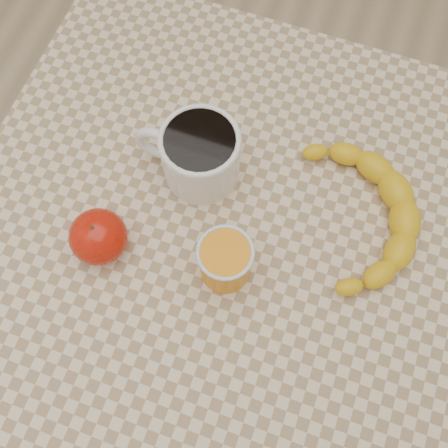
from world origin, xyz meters
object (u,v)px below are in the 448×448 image
(orange_juice_glass, at_px, (225,261))
(banana, at_px, (362,215))
(coffee_mug, at_px, (199,154))
(table, at_px, (224,246))
(apple, at_px, (98,237))

(orange_juice_glass, distance_m, banana, 0.22)
(coffee_mug, relative_size, banana, 0.49)
(coffee_mug, distance_m, orange_juice_glass, 0.17)
(table, distance_m, coffee_mug, 0.17)
(coffee_mug, xyz_separation_m, orange_juice_glass, (0.09, -0.14, -0.01))
(coffee_mug, height_order, banana, coffee_mug)
(coffee_mug, relative_size, apple, 1.73)
(apple, bearing_deg, banana, 25.55)
(apple, bearing_deg, orange_juice_glass, 7.72)
(apple, relative_size, banana, 0.28)
(apple, height_order, banana, apple)
(orange_juice_glass, xyz_separation_m, apple, (-0.18, -0.02, -0.01))
(table, bearing_deg, orange_juice_glass, -68.81)
(table, distance_m, orange_juice_glass, 0.15)
(orange_juice_glass, relative_size, banana, 0.27)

